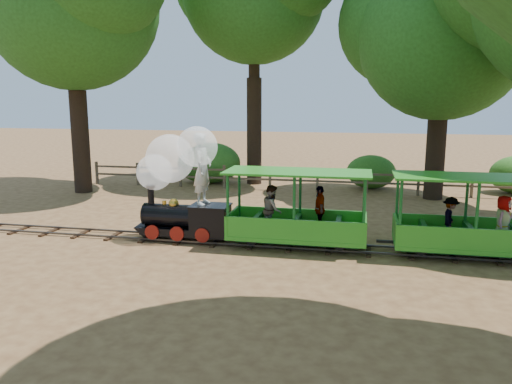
% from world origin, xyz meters
% --- Properties ---
extents(ground, '(90.00, 90.00, 0.00)m').
position_xyz_m(ground, '(0.00, 0.00, 0.00)').
color(ground, '#A37646').
rests_on(ground, ground).
extents(track, '(22.00, 1.00, 0.10)m').
position_xyz_m(track, '(0.00, 0.00, 0.07)').
color(track, '#3F3D3A').
rests_on(track, ground).
extents(locomotive, '(2.76, 1.30, 3.17)m').
position_xyz_m(locomotive, '(-2.05, 0.07, 1.79)').
color(locomotive, black).
rests_on(locomotive, ground).
extents(carriage_front, '(3.68, 1.50, 1.91)m').
position_xyz_m(carriage_front, '(1.12, 0.01, 0.81)').
color(carriage_front, green).
rests_on(carriage_front, track).
extents(carriage_rear, '(3.68, 1.50, 1.91)m').
position_xyz_m(carriage_rear, '(5.39, 0.01, 0.79)').
color(carriage_rear, green).
rests_on(carriage_rear, track).
extents(oak_ne, '(7.74, 6.81, 9.19)m').
position_xyz_m(oak_ne, '(5.47, 7.58, 6.40)').
color(oak_ne, '#2D2116').
rests_on(oak_ne, ground).
extents(fence, '(18.10, 0.10, 1.00)m').
position_xyz_m(fence, '(0.00, 8.00, 0.58)').
color(fence, brown).
rests_on(fence, ground).
extents(shrub_west, '(2.42, 1.86, 1.67)m').
position_xyz_m(shrub_west, '(-4.36, 9.30, 0.84)').
color(shrub_west, '#2D6B1E').
rests_on(shrub_west, ground).
extents(shrub_mid_w, '(2.66, 2.05, 1.84)m').
position_xyz_m(shrub_mid_w, '(-3.95, 9.30, 0.92)').
color(shrub_mid_w, '#2D6B1E').
rests_on(shrub_mid_w, ground).
extents(shrub_mid_e, '(2.08, 1.60, 1.44)m').
position_xyz_m(shrub_mid_e, '(3.18, 9.30, 0.72)').
color(shrub_mid_e, '#2D6B1E').
rests_on(shrub_mid_e, ground).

